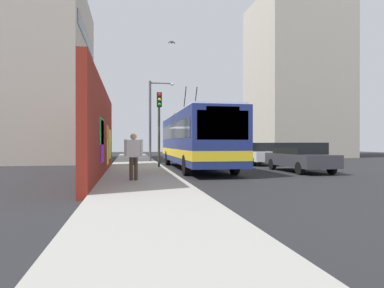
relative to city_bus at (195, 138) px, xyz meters
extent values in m
plane|color=#232326|center=(0.69, 1.80, -1.85)|extent=(80.00, 80.00, 0.00)
cube|color=#9E9B93|center=(0.69, 3.40, -1.78)|extent=(48.00, 3.20, 0.15)
cube|color=maroon|center=(-3.60, 5.15, 0.22)|extent=(13.41, 0.30, 4.15)
cube|color=green|center=(-5.31, 4.99, 0.19)|extent=(2.08, 0.02, 1.08)
cube|color=yellow|center=(0.77, 4.99, -0.35)|extent=(1.63, 0.02, 1.71)
cube|color=yellow|center=(-1.35, 4.99, -0.73)|extent=(1.17, 0.02, 1.37)
cube|color=#8C19D8|center=(-5.11, 4.99, -0.22)|extent=(1.58, 0.02, 1.78)
cube|color=orange|center=(-1.30, 4.99, 0.28)|extent=(1.99, 0.02, 0.73)
cube|color=#B2A899|center=(11.13, 11.00, 5.33)|extent=(12.55, 6.93, 14.37)
cube|color=black|center=(11.13, 7.52, 2.55)|extent=(10.67, 0.04, 1.10)
cube|color=black|center=(11.13, 7.52, 5.75)|extent=(10.67, 0.04, 1.10)
cube|color=black|center=(11.13, 7.52, 8.95)|extent=(10.67, 0.04, 1.10)
cube|color=#B2A899|center=(16.58, -15.20, 7.12)|extent=(9.50, 9.51, 17.95)
cube|color=black|center=(16.58, -19.97, 2.55)|extent=(8.07, 0.04, 1.10)
cube|color=black|center=(16.58, -19.97, 5.75)|extent=(8.07, 0.04, 1.10)
cube|color=black|center=(16.58, -19.97, 8.95)|extent=(8.07, 0.04, 1.10)
cube|color=black|center=(16.58, -19.97, 12.15)|extent=(8.07, 0.04, 1.10)
cube|color=navy|center=(0.01, 0.00, -0.02)|extent=(12.11, 2.64, 2.77)
cube|color=silver|center=(0.01, 0.00, 1.42)|extent=(11.62, 2.43, 0.12)
cube|color=yellow|center=(0.01, 0.00, -0.85)|extent=(12.13, 2.66, 0.44)
cube|color=black|center=(-6.03, 0.00, 0.46)|extent=(0.04, 2.24, 1.24)
cube|color=black|center=(0.01, 0.00, 0.40)|extent=(11.14, 2.67, 0.89)
cube|color=orange|center=(-6.02, 0.00, 1.11)|extent=(0.06, 1.45, 0.28)
cylinder|color=black|center=(1.82, -0.35, 2.26)|extent=(1.43, 0.06, 2.00)
cylinder|color=black|center=(1.82, 0.35, 2.26)|extent=(1.43, 0.06, 2.00)
cylinder|color=black|center=(-3.87, -1.20, -1.35)|extent=(1.00, 0.28, 1.00)
cylinder|color=black|center=(-3.87, 1.20, -1.35)|extent=(1.00, 0.28, 1.00)
cylinder|color=black|center=(3.88, -1.20, -1.35)|extent=(1.00, 0.28, 1.00)
cylinder|color=black|center=(3.88, 1.20, -1.35)|extent=(1.00, 0.28, 1.00)
cube|color=#38383D|center=(-2.87, -5.20, -1.20)|extent=(4.89, 1.92, 0.66)
cube|color=black|center=(-2.78, -5.20, -0.57)|extent=(2.94, 1.72, 0.60)
cylinder|color=black|center=(-4.49, -6.06, -1.53)|extent=(0.64, 0.22, 0.64)
cylinder|color=black|center=(-4.49, -4.34, -1.53)|extent=(0.64, 0.22, 0.64)
cylinder|color=black|center=(-1.26, -6.06, -1.53)|extent=(0.64, 0.22, 0.64)
cylinder|color=black|center=(-1.26, -4.34, -1.53)|extent=(0.64, 0.22, 0.64)
cube|color=white|center=(3.28, -5.20, -1.20)|extent=(4.47, 1.86, 0.66)
cube|color=black|center=(3.37, -5.20, -0.57)|extent=(2.68, 1.67, 0.60)
cylinder|color=black|center=(1.81, -6.03, -1.53)|extent=(0.64, 0.22, 0.64)
cylinder|color=black|center=(1.81, -4.37, -1.53)|extent=(0.64, 0.22, 0.64)
cylinder|color=black|center=(4.76, -6.03, -1.53)|extent=(0.64, 0.22, 0.64)
cylinder|color=black|center=(4.76, -4.37, -1.53)|extent=(0.64, 0.22, 0.64)
cube|color=#C6B793|center=(8.71, -5.20, -1.20)|extent=(4.92, 1.79, 0.66)
cube|color=black|center=(8.80, -5.20, -0.57)|extent=(2.95, 1.61, 0.60)
cylinder|color=black|center=(7.08, -6.00, -1.53)|extent=(0.64, 0.22, 0.64)
cylinder|color=black|center=(7.08, -4.40, -1.53)|extent=(0.64, 0.22, 0.64)
cylinder|color=black|center=(10.33, -6.00, -1.53)|extent=(0.64, 0.22, 0.64)
cylinder|color=black|center=(10.33, -4.40, -1.53)|extent=(0.64, 0.22, 0.64)
cube|color=navy|center=(14.51, -5.20, -1.20)|extent=(4.07, 1.72, 0.66)
cube|color=black|center=(14.59, -5.20, -0.57)|extent=(2.44, 1.55, 0.60)
cylinder|color=black|center=(13.17, -5.96, -1.53)|extent=(0.64, 0.22, 0.64)
cylinder|color=black|center=(13.17, -4.44, -1.53)|extent=(0.64, 0.22, 0.64)
cylinder|color=black|center=(15.86, -5.96, -1.53)|extent=(0.64, 0.22, 0.64)
cylinder|color=black|center=(15.86, -4.44, -1.53)|extent=(0.64, 0.22, 0.64)
cylinder|color=#2D3F59|center=(2.22, 3.46, -1.30)|extent=(0.14, 0.14, 0.81)
cylinder|color=#2D3F59|center=(2.22, 3.63, -1.30)|extent=(0.14, 0.14, 0.81)
cube|color=#BF3333|center=(2.22, 3.54, -0.59)|extent=(0.22, 0.47, 0.61)
cylinder|color=#BF3333|center=(2.22, 3.26, -0.56)|extent=(0.09, 0.09, 0.58)
cylinder|color=#BF3333|center=(2.22, 3.83, -0.56)|extent=(0.09, 0.09, 0.58)
sphere|color=#936B4C|center=(2.22, 3.54, -0.18)|extent=(0.22, 0.22, 0.22)
cylinder|color=#3F3326|center=(-6.78, 3.63, -1.27)|extent=(0.14, 0.14, 0.87)
cylinder|color=#3F3326|center=(-6.78, 3.81, -1.27)|extent=(0.14, 0.14, 0.87)
cube|color=silver|center=(-6.78, 3.72, -0.50)|extent=(0.22, 0.51, 0.66)
cylinder|color=silver|center=(-6.78, 3.42, -0.47)|extent=(0.09, 0.09, 0.62)
cylinder|color=silver|center=(-6.78, 4.03, -0.47)|extent=(0.09, 0.09, 0.62)
sphere|color=tan|center=(-6.78, 3.72, -0.05)|extent=(0.24, 0.24, 0.24)
cylinder|color=#2D382D|center=(0.07, 2.15, 0.48)|extent=(0.14, 0.14, 4.37)
cube|color=black|center=(-0.15, 2.15, 2.22)|extent=(0.20, 0.28, 0.84)
sphere|color=red|center=(-0.26, 2.15, 2.50)|extent=(0.18, 0.18, 0.18)
sphere|color=yellow|center=(-0.26, 2.15, 2.22)|extent=(0.18, 0.18, 0.18)
sphere|color=green|center=(-0.26, 2.15, 1.94)|extent=(0.18, 0.18, 0.18)
cylinder|color=#4C4C51|center=(6.73, 2.25, 1.42)|extent=(0.18, 0.18, 6.25)
cylinder|color=#4C4C51|center=(6.73, 1.38, 4.40)|extent=(0.10, 1.74, 0.10)
ellipsoid|color=silver|center=(6.73, 0.51, 4.35)|extent=(0.44, 0.28, 0.20)
ellipsoid|color=#47474C|center=(4.82, 0.80, 7.06)|extent=(0.32, 0.14, 0.12)
cube|color=#47474C|center=(4.82, 0.66, 7.09)|extent=(0.20, 0.25, 0.16)
cube|color=#47474C|center=(4.82, 0.94, 7.09)|extent=(0.20, 0.25, 0.16)
camera|label=1|loc=(-19.77, 3.91, -0.30)|focal=31.66mm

